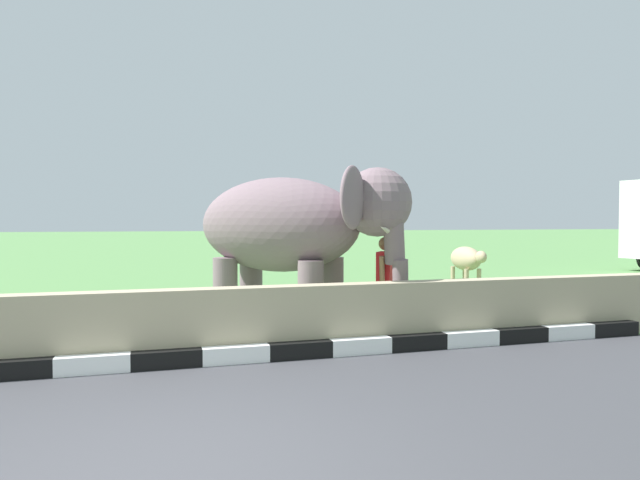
# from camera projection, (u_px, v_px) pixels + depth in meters

# --- Properties ---
(ground_plane) EXTENTS (220.00, 220.00, 0.00)m
(ground_plane) POSITION_uv_depth(u_px,v_px,m) (168.00, 476.00, 4.30)
(ground_plane) COLOR #57874A
(asphalt_road) EXTENTS (120.00, 6.41, 0.01)m
(asphalt_road) POSITION_uv_depth(u_px,v_px,m) (168.00, 476.00, 4.30)
(asphalt_road) COLOR #3D3D42
(asphalt_road) RESTS_ON ground_plane
(striped_curb) EXTENTS (16.20, 0.20, 0.24)m
(striped_curb) POSITION_uv_depth(u_px,v_px,m) (131.00, 362.00, 7.31)
(striped_curb) COLOR white
(striped_curb) RESTS_ON ground_plane
(barrier_parapet) EXTENTS (28.00, 0.36, 1.00)m
(barrier_parapet) POSITION_uv_depth(u_px,v_px,m) (302.00, 320.00, 8.26)
(barrier_parapet) COLOR tan
(barrier_parapet) RESTS_ON ground_plane
(elephant) EXTENTS (3.89, 3.76, 2.83)m
(elephant) POSITION_uv_depth(u_px,v_px,m) (297.00, 227.00, 10.15)
(elephant) COLOR slate
(elephant) RESTS_ON ground_plane
(person_handler) EXTENTS (0.46, 0.61, 1.66)m
(person_handler) POSITION_uv_depth(u_px,v_px,m) (385.00, 279.00, 9.86)
(person_handler) COLOR navy
(person_handler) RESTS_ON ground_plane
(cow_near) EXTENTS (0.77, 1.92, 1.23)m
(cow_near) POSITION_uv_depth(u_px,v_px,m) (466.00, 260.00, 15.72)
(cow_near) COLOR tan
(cow_near) RESTS_ON ground_plane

